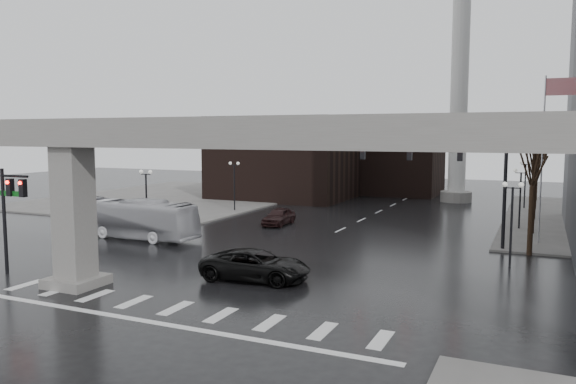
% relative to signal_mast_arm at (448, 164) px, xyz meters
% --- Properties ---
extents(ground, '(160.00, 160.00, 0.00)m').
position_rel_signal_mast_arm_xyz_m(ground, '(-8.99, -18.80, -5.83)').
color(ground, black).
rests_on(ground, ground).
extents(sidewalk_nw, '(28.00, 36.00, 0.15)m').
position_rel_signal_mast_arm_xyz_m(sidewalk_nw, '(-34.99, 17.20, -5.75)').
color(sidewalk_nw, slate).
rests_on(sidewalk_nw, ground).
extents(elevated_guideway, '(48.00, 2.60, 8.70)m').
position_rel_signal_mast_arm_xyz_m(elevated_guideway, '(-7.73, -18.80, 1.05)').
color(elevated_guideway, gray).
rests_on(elevated_guideway, ground).
extents(building_far_left, '(16.00, 14.00, 10.00)m').
position_rel_signal_mast_arm_xyz_m(building_far_left, '(-22.99, 23.20, -0.83)').
color(building_far_left, black).
rests_on(building_far_left, ground).
extents(building_far_mid, '(10.00, 10.00, 8.00)m').
position_rel_signal_mast_arm_xyz_m(building_far_mid, '(-10.99, 33.20, -1.83)').
color(building_far_mid, black).
rests_on(building_far_mid, ground).
extents(smokestack, '(3.60, 3.60, 30.00)m').
position_rel_signal_mast_arm_xyz_m(smokestack, '(-2.99, 27.20, 7.52)').
color(smokestack, silver).
rests_on(smokestack, ground).
extents(signal_mast_arm, '(12.12, 0.43, 8.00)m').
position_rel_signal_mast_arm_xyz_m(signal_mast_arm, '(0.00, 0.00, 0.00)').
color(signal_mast_arm, black).
rests_on(signal_mast_arm, ground).
extents(signal_left_pole, '(2.30, 0.30, 6.00)m').
position_rel_signal_mast_arm_xyz_m(signal_left_pole, '(-21.24, -18.30, -1.76)').
color(signal_left_pole, black).
rests_on(signal_left_pole, ground).
extents(flagpole_assembly, '(2.06, 0.12, 12.00)m').
position_rel_signal_mast_arm_xyz_m(flagpole_assembly, '(6.30, 3.20, 1.70)').
color(flagpole_assembly, silver).
rests_on(flagpole_assembly, ground).
extents(lamp_right_0, '(1.22, 0.32, 5.11)m').
position_rel_signal_mast_arm_xyz_m(lamp_right_0, '(4.51, -4.80, -2.36)').
color(lamp_right_0, black).
rests_on(lamp_right_0, ground).
extents(lamp_right_1, '(1.22, 0.32, 5.11)m').
position_rel_signal_mast_arm_xyz_m(lamp_right_1, '(4.51, 9.20, -2.36)').
color(lamp_right_1, black).
rests_on(lamp_right_1, ground).
extents(lamp_right_2, '(1.22, 0.32, 5.11)m').
position_rel_signal_mast_arm_xyz_m(lamp_right_2, '(4.51, 23.20, -2.36)').
color(lamp_right_2, black).
rests_on(lamp_right_2, ground).
extents(lamp_left_0, '(1.22, 0.32, 5.11)m').
position_rel_signal_mast_arm_xyz_m(lamp_left_0, '(-22.49, -4.80, -2.36)').
color(lamp_left_0, black).
rests_on(lamp_left_0, ground).
extents(lamp_left_1, '(1.22, 0.32, 5.11)m').
position_rel_signal_mast_arm_xyz_m(lamp_left_1, '(-22.49, 9.20, -2.36)').
color(lamp_left_1, black).
rests_on(lamp_left_1, ground).
extents(lamp_left_2, '(1.22, 0.32, 5.11)m').
position_rel_signal_mast_arm_xyz_m(lamp_left_2, '(-22.49, 23.20, -2.36)').
color(lamp_left_2, black).
rests_on(lamp_left_2, ground).
extents(tree_right_0, '(1.09, 1.58, 7.50)m').
position_rel_signal_mast_arm_xyz_m(tree_right_0, '(5.54, -0.78, -3.04)').
color(tree_right_0, black).
rests_on(tree_right_0, ground).
extents(tree_right_1, '(1.09, 1.61, 7.67)m').
position_rel_signal_mast_arm_xyz_m(tree_right_1, '(5.54, 7.22, -2.98)').
color(tree_right_1, black).
rests_on(tree_right_1, ground).
extents(tree_right_2, '(1.10, 1.63, 7.85)m').
position_rel_signal_mast_arm_xyz_m(tree_right_2, '(5.54, 15.22, -2.91)').
color(tree_right_2, black).
rests_on(tree_right_2, ground).
extents(tree_right_3, '(1.11, 1.66, 8.02)m').
position_rel_signal_mast_arm_xyz_m(tree_right_3, '(5.54, 23.22, -2.85)').
color(tree_right_3, black).
rests_on(tree_right_3, ground).
extents(tree_right_4, '(1.12, 1.69, 8.19)m').
position_rel_signal_mast_arm_xyz_m(tree_right_4, '(5.54, 31.22, -2.79)').
color(tree_right_4, black).
rests_on(tree_right_4, ground).
extents(pickup_truck, '(6.22, 3.32, 1.66)m').
position_rel_signal_mast_arm_xyz_m(pickup_truck, '(-7.98, -13.87, -5.00)').
color(pickup_truck, black).
rests_on(pickup_truck, ground).
extents(city_bus, '(10.91, 3.10, 3.00)m').
position_rel_signal_mast_arm_xyz_m(city_bus, '(-22.13, -6.80, -4.33)').
color(city_bus, silver).
rests_on(city_bus, ground).
extents(far_car, '(1.91, 4.46, 1.50)m').
position_rel_signal_mast_arm_xyz_m(far_car, '(-14.73, 3.39, -5.08)').
color(far_car, black).
rests_on(far_car, ground).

